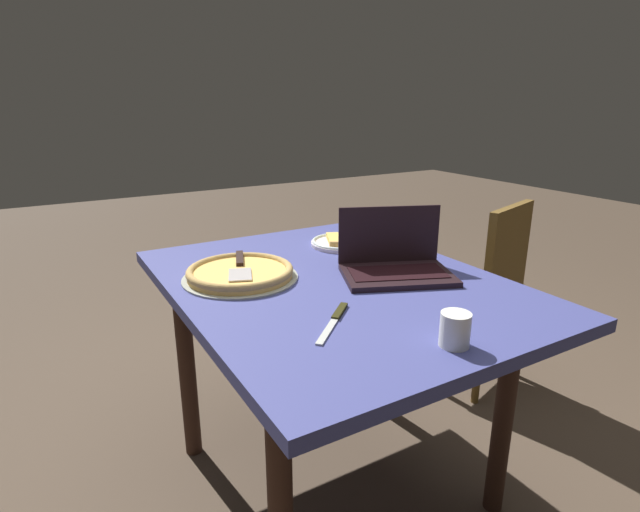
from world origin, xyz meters
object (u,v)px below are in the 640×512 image
at_px(pizza_tray, 240,273).
at_px(chair_near, 481,281).
at_px(pizza_plate, 341,242).
at_px(table_knife, 335,319).
at_px(laptop, 395,262).
at_px(dining_table, 334,306).
at_px(drink_cup, 455,329).

xyz_separation_m(pizza_tray, chair_near, (-0.07, 1.20, -0.28)).
relative_size(pizza_plate, table_knife, 1.23).
bearing_deg(laptop, table_knife, -60.31).
bearing_deg(pizza_plate, pizza_tray, -72.18).
bearing_deg(chair_near, table_knife, -66.18).
height_order(pizza_tray, chair_near, chair_near).
bearing_deg(dining_table, drink_cup, 0.60).
bearing_deg(drink_cup, laptop, 157.45).
bearing_deg(pizza_plate, laptop, -5.13).
height_order(drink_cup, chair_near, chair_near).
distance_m(dining_table, pizza_tray, 0.32).
xyz_separation_m(pizza_tray, table_knife, (0.42, 0.10, -0.02)).
bearing_deg(drink_cup, pizza_plate, 164.88).
bearing_deg(chair_near, pizza_tray, -86.81).
relative_size(dining_table, pizza_plate, 5.27).
relative_size(dining_table, table_knife, 6.49).
bearing_deg(drink_cup, table_knife, -147.89).
bearing_deg(laptop, drink_cup, -22.55).
distance_m(laptop, pizza_tray, 0.50).
xyz_separation_m(laptop, chair_near, (-0.28, 0.75, -0.30)).
height_order(table_knife, chair_near, chair_near).
distance_m(table_knife, drink_cup, 0.31).
distance_m(laptop, table_knife, 0.41).
xyz_separation_m(pizza_plate, table_knife, (0.58, -0.39, -0.01)).
xyz_separation_m(dining_table, laptop, (0.06, 0.20, 0.13)).
height_order(pizza_plate, drink_cup, drink_cup).
distance_m(pizza_plate, chair_near, 0.77).
relative_size(table_knife, chair_near, 0.22).
bearing_deg(pizza_tray, chair_near, 93.19).
relative_size(table_knife, drink_cup, 2.36).
bearing_deg(drink_cup, chair_near, 128.51).
bearing_deg(pizza_tray, pizza_plate, 107.82).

